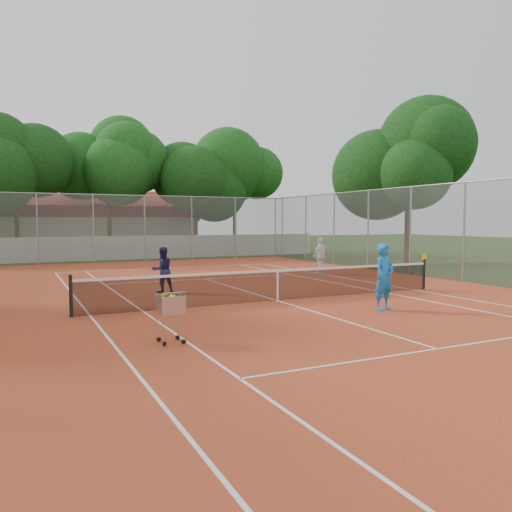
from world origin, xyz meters
name	(u,v)px	position (x,y,z in m)	size (l,w,h in m)	color
ground	(277,302)	(0.00, 0.00, 0.00)	(120.00, 120.00, 0.00)	#17330D
court_pad	(277,301)	(0.00, 0.00, 0.01)	(18.00, 34.00, 0.02)	#B14522
court_lines	(277,301)	(0.00, 0.00, 0.02)	(10.98, 23.78, 0.01)	white
tennis_net	(278,285)	(0.00, 0.00, 0.51)	(11.88, 0.10, 0.98)	black
perimeter_fence	(278,236)	(0.00, 0.00, 2.00)	(18.00, 34.00, 4.00)	slate
boundary_wall	(138,248)	(0.00, 19.00, 0.75)	(26.00, 0.30, 1.50)	white
clubhouse	(85,224)	(-2.00, 29.00, 2.20)	(16.40, 9.00, 4.40)	beige
tropical_trees	(127,184)	(0.00, 22.00, 5.00)	(29.00, 19.00, 10.00)	black
player_near	(384,277)	(1.86, -2.66, 0.93)	(0.66, 0.43, 1.82)	blue
player_far_left	(162,270)	(-2.67, 3.31, 0.80)	(0.75, 0.59, 1.55)	#181B4A
player_far_right	(321,256)	(5.50, 5.97, 0.87)	(0.99, 0.41, 1.69)	silver
ball_hopper	(171,317)	(-4.43, -3.75, 0.55)	(0.51, 0.51, 1.06)	#B1B1B8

